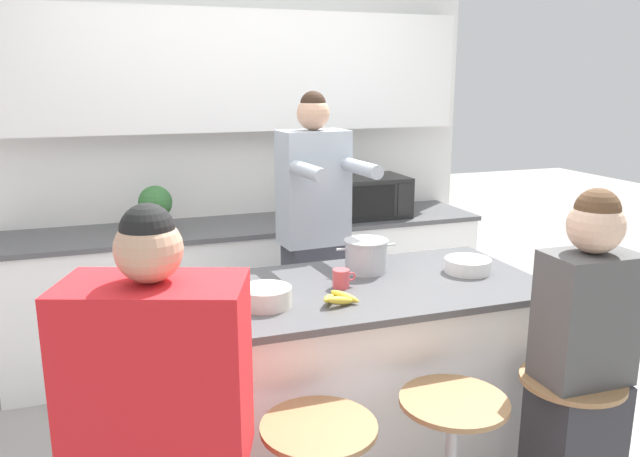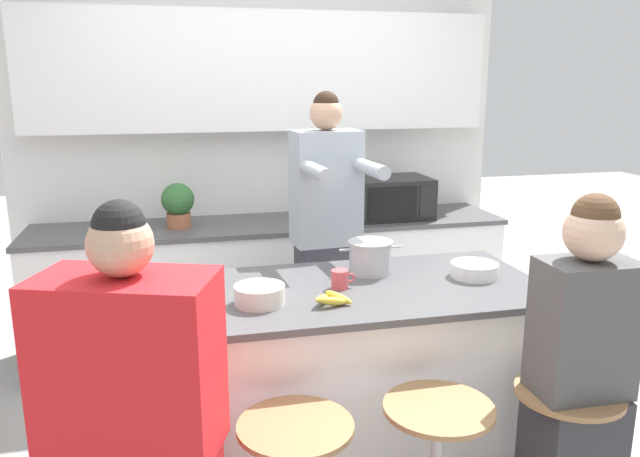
{
  "view_description": "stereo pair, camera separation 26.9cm",
  "coord_description": "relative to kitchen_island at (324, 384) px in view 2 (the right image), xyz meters",
  "views": [
    {
      "loc": [
        -0.87,
        -2.39,
        1.78
      ],
      "look_at": [
        0.0,
        0.08,
        1.15
      ],
      "focal_mm": 35.0,
      "sensor_mm": 36.0,
      "label": 1
    },
    {
      "loc": [
        -0.61,
        -2.46,
        1.78
      ],
      "look_at": [
        0.0,
        0.08,
        1.15
      ],
      "focal_mm": 35.0,
      "sensor_mm": 36.0,
      "label": 2
    }
  ],
  "objects": [
    {
      "name": "cooking_pot",
      "position": [
        0.26,
        0.18,
        0.52
      ],
      "size": [
        0.3,
        0.21,
        0.15
      ],
      "color": "#B7BABC",
      "rests_on": "kitchen_island"
    },
    {
      "name": "back_counter",
      "position": [
        0.0,
        1.4,
        -0.01
      ],
      "size": [
        3.02,
        0.61,
        0.88
      ],
      "color": "white",
      "rests_on": "ground_plane"
    },
    {
      "name": "fruit_bowl",
      "position": [
        0.71,
        0.01,
        0.48
      ],
      "size": [
        0.21,
        0.21,
        0.07
      ],
      "color": "white",
      "rests_on": "kitchen_island"
    },
    {
      "name": "person_wrapped_blanket",
      "position": [
        -0.77,
        -0.66,
        0.22
      ],
      "size": [
        0.59,
        0.45,
        1.45
      ],
      "rotation": [
        0.0,
        0.0,
        -0.35
      ],
      "color": "red",
      "rests_on": "ground_plane"
    },
    {
      "name": "microwave",
      "position": [
        0.78,
        1.37,
        0.56
      ],
      "size": [
        0.52,
        0.39,
        0.27
      ],
      "color": "black",
      "rests_on": "back_counter"
    },
    {
      "name": "wall_back",
      "position": [
        0.0,
        1.69,
        1.09
      ],
      "size": [
        3.25,
        0.22,
        2.7
      ],
      "color": "silver",
      "rests_on": "ground_plane"
    },
    {
      "name": "mixing_bowl_steel",
      "position": [
        -0.3,
        -0.11,
        0.48
      ],
      "size": [
        0.2,
        0.2,
        0.08
      ],
      "color": "silver",
      "rests_on": "kitchen_island"
    },
    {
      "name": "person_seated_near",
      "position": [
        0.79,
        -0.66,
        0.2
      ],
      "size": [
        0.34,
        0.27,
        1.4
      ],
      "rotation": [
        0.0,
        0.0,
        -0.02
      ],
      "color": "#333338",
      "rests_on": "ground_plane"
    },
    {
      "name": "banana_bunch",
      "position": [
        -0.02,
        -0.19,
        0.47
      ],
      "size": [
        0.17,
        0.12,
        0.06
      ],
      "color": "yellow",
      "rests_on": "kitchen_island"
    },
    {
      "name": "potted_plant",
      "position": [
        -0.58,
        1.4,
        0.58
      ],
      "size": [
        0.2,
        0.2,
        0.28
      ],
      "color": "#A86042",
      "rests_on": "back_counter"
    },
    {
      "name": "person_cooking",
      "position": [
        0.18,
        0.7,
        0.4
      ],
      "size": [
        0.39,
        0.58,
        1.72
      ],
      "rotation": [
        0.0,
        0.0,
        0.07
      ],
      "color": "#383842",
      "rests_on": "ground_plane"
    },
    {
      "name": "kitchen_island",
      "position": [
        0.0,
        0.0,
        0.0
      ],
      "size": [
        1.93,
        0.81,
        0.9
      ],
      "color": "black",
      "rests_on": "ground_plane"
    },
    {
      "name": "coffee_cup_near",
      "position": [
        0.07,
        0.0,
        0.48
      ],
      "size": [
        0.11,
        0.07,
        0.08
      ],
      "color": "#DB4C51",
      "rests_on": "kitchen_island"
    }
  ]
}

